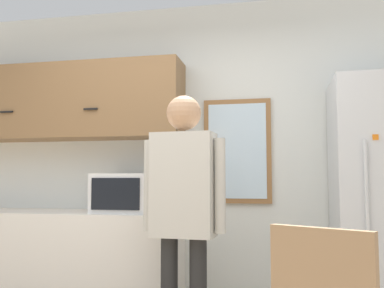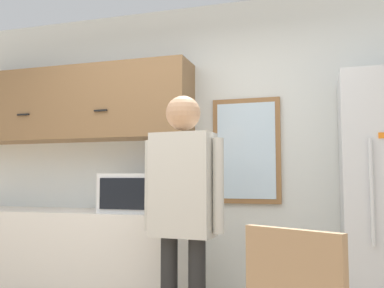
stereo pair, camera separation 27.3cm
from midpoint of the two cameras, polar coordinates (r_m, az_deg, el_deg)
The scene contains 6 objects.
back_wall at distance 3.71m, azimuth -2.83°, elevation -2.01°, with size 6.00×0.06×2.70m.
counter at distance 3.90m, azimuth -20.63°, elevation -15.06°, with size 2.20×0.59×0.91m.
upper_cabinets at distance 3.99m, azimuth -19.17°, elevation 5.20°, with size 2.20×0.38×0.65m.
microwave at distance 3.49m, azimuth -10.46°, elevation -6.46°, with size 0.55×0.41×0.31m.
person at distance 2.77m, azimuth -3.96°, elevation -7.31°, with size 0.55×0.25×1.72m.
window at distance 3.58m, azimuth 3.91°, elevation -0.92°, with size 0.56×0.05×0.87m.
Camera 1 is at (0.78, -1.75, 1.18)m, focal length 40.00 mm.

